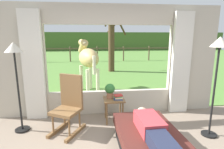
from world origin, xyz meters
TOP-DOWN VIEW (x-y plane):
  - back_wall_with_window at (0.00, 2.26)m, footprint 5.20×0.12m
  - curtain_panel_left at (-1.69, 2.12)m, footprint 0.44×0.10m
  - curtain_panel_right at (1.69, 2.12)m, footprint 0.44×0.10m
  - outdoor_pasture_lawn at (0.00, 13.16)m, footprint 36.00×21.68m
  - distant_hill_ridge at (0.00, 23.00)m, footprint 36.00×2.00m
  - recliner_sofa at (0.43, 0.41)m, footprint 0.95×1.73m
  - reclining_person at (0.43, 0.36)m, footprint 0.36×1.43m
  - rocking_chair at (-0.89, 1.48)m, footprint 0.72×0.82m
  - side_table at (0.04, 1.77)m, footprint 0.44×0.44m
  - potted_plant at (-0.04, 1.83)m, footprint 0.22×0.22m
  - book_stack at (0.12, 1.71)m, footprint 0.20×0.16m
  - floor_lamp_left at (-1.83, 1.57)m, footprint 0.32×0.32m
  - floor_lamp_right at (1.77, 0.98)m, footprint 0.32×0.32m
  - horse at (-0.54, 3.97)m, footprint 0.88×1.82m
  - pasture_tree at (0.63, 7.52)m, footprint 1.45×1.55m
  - pasture_fence_line at (0.00, 11.64)m, footprint 16.10×0.10m

SIDE VIEW (x-z plane):
  - outdoor_pasture_lawn at x=0.00m, z-range 0.00..0.02m
  - recliner_sofa at x=0.43m, z-range 0.01..0.43m
  - side_table at x=0.04m, z-range 0.17..0.69m
  - reclining_person at x=0.43m, z-range 0.41..0.63m
  - rocking_chair at x=-0.89m, z-range -0.01..1.11m
  - book_stack at x=0.12m, z-range 0.52..0.63m
  - potted_plant at x=-0.04m, z-range 0.54..0.86m
  - pasture_fence_line at x=0.00m, z-range 0.19..1.29m
  - horse at x=-0.54m, z-range 0.29..2.02m
  - curtain_panel_left at x=-1.69m, z-range 0.00..2.40m
  - curtain_panel_right at x=1.69m, z-range 0.00..2.40m
  - distant_hill_ridge at x=0.00m, z-range 0.00..2.40m
  - back_wall_with_window at x=0.00m, z-range -0.03..2.52m
  - floor_lamp_left at x=-1.83m, z-range 0.53..2.28m
  - floor_lamp_right at x=1.77m, z-range 0.57..2.41m
  - pasture_tree at x=0.63m, z-range -0.15..3.36m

